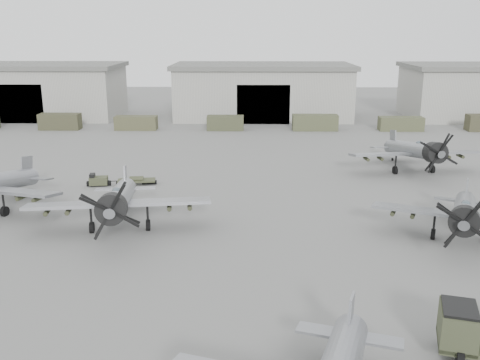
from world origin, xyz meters
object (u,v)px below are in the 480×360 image
object	(u,v)px
aircraft_far_1	(416,151)
ground_crew	(15,187)
aircraft_mid_1	(118,200)
aircraft_mid_2	(465,213)
tug_trailer	(113,181)

from	to	relation	value
aircraft_far_1	ground_crew	size ratio (longest dim) A/B	7.71
aircraft_far_1	ground_crew	world-z (taller)	aircraft_far_1
aircraft_far_1	ground_crew	bearing A→B (deg)	-175.35
aircraft_mid_1	aircraft_mid_2	size ratio (longest dim) A/B	1.11
tug_trailer	aircraft_far_1	bearing A→B (deg)	1.82
aircraft_far_1	aircraft_mid_1	bearing A→B (deg)	-155.45
ground_crew	aircraft_mid_2	bearing A→B (deg)	-102.25
aircraft_mid_2	tug_trailer	xyz separation A→B (m)	(-27.27, 13.62, -1.77)
tug_trailer	ground_crew	distance (m)	8.48
aircraft_mid_1	tug_trailer	size ratio (longest dim) A/B	2.17
aircraft_mid_1	aircraft_far_1	world-z (taller)	aircraft_mid_1
aircraft_mid_2	ground_crew	world-z (taller)	aircraft_mid_2
aircraft_mid_2	tug_trailer	size ratio (longest dim) A/B	1.97
aircraft_far_1	ground_crew	distance (m)	38.10
aircraft_mid_1	tug_trailer	bearing A→B (deg)	98.26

